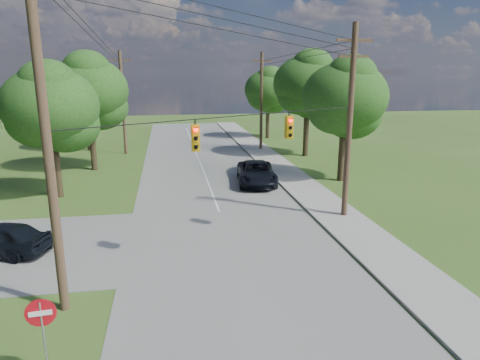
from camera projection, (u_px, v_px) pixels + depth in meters
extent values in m
plane|color=#39581D|center=(198.00, 303.00, 15.27)|extent=(140.00, 140.00, 0.00)
cube|color=gray|center=(232.00, 245.00, 20.37)|extent=(10.00, 100.00, 0.03)
cube|color=#99968F|center=(364.00, 235.00, 21.46)|extent=(2.60, 100.00, 0.12)
cylinder|color=brown|center=(46.00, 138.00, 13.43)|extent=(0.32, 0.32, 12.00)
cylinder|color=brown|center=(349.00, 125.00, 23.09)|extent=(0.32, 0.32, 10.50)
cube|color=brown|center=(355.00, 40.00, 22.02)|extent=(2.00, 0.12, 0.14)
cube|color=brown|center=(354.00, 56.00, 22.22)|extent=(1.70, 0.12, 0.14)
cylinder|color=brown|center=(261.00, 102.00, 44.17)|extent=(0.32, 0.32, 10.00)
cube|color=brown|center=(262.00, 61.00, 43.17)|extent=(2.00, 0.12, 0.14)
cylinder|color=brown|center=(123.00, 104.00, 41.89)|extent=(0.32, 0.32, 10.00)
cube|color=brown|center=(120.00, 60.00, 40.89)|extent=(2.00, 0.12, 0.14)
cylinder|color=black|center=(238.00, 12.00, 17.10)|extent=(13.52, 7.63, 1.53)
cylinder|color=black|center=(238.00, 22.00, 17.20)|extent=(13.52, 7.63, 1.53)
cylinder|color=black|center=(238.00, 33.00, 17.30)|extent=(13.52, 7.63, 1.53)
cylinder|color=black|center=(293.00, 54.00, 32.59)|extent=(0.03, 22.00, 0.53)
cylinder|color=black|center=(99.00, 37.00, 26.53)|extent=(0.43, 29.60, 2.03)
cylinder|color=black|center=(293.00, 59.00, 32.69)|extent=(0.03, 22.00, 0.53)
cylinder|color=black|center=(99.00, 44.00, 26.63)|extent=(0.43, 29.60, 2.03)
cylinder|color=black|center=(238.00, 116.00, 18.12)|extent=(13.52, 7.63, 0.04)
cube|color=#E4AC0D|center=(196.00, 138.00, 16.85)|extent=(0.32, 0.22, 1.05)
sphere|color=#FF0C05|center=(196.00, 130.00, 16.63)|extent=(0.17, 0.17, 0.17)
cube|color=#E4AC0D|center=(195.00, 137.00, 17.08)|extent=(0.32, 0.22, 1.05)
sphere|color=#FF0C05|center=(195.00, 128.00, 17.13)|extent=(0.17, 0.17, 0.17)
cube|color=#E4AC0D|center=(290.00, 127.00, 20.07)|extent=(0.32, 0.22, 1.05)
sphere|color=#FF0C05|center=(291.00, 120.00, 19.85)|extent=(0.17, 0.17, 0.17)
cube|color=#E4AC0D|center=(288.00, 127.00, 20.30)|extent=(0.32, 0.22, 1.05)
sphere|color=#FF0C05|center=(288.00, 119.00, 20.35)|extent=(0.17, 0.17, 0.17)
cylinder|color=#413120|center=(58.00, 173.00, 27.91)|extent=(0.45, 0.45, 3.15)
ellipsoid|color=#194915|center=(51.00, 106.00, 26.84)|extent=(6.00, 6.00, 4.92)
cylinder|color=#413120|center=(93.00, 149.00, 35.67)|extent=(0.50, 0.50, 3.50)
ellipsoid|color=#194915|center=(88.00, 90.00, 34.49)|extent=(6.40, 6.40, 5.25)
cylinder|color=#413120|center=(89.00, 134.00, 44.92)|extent=(0.48, 0.47, 3.32)
ellipsoid|color=#194915|center=(85.00, 90.00, 43.80)|extent=(6.00, 6.00, 4.92)
cylinder|color=#413120|center=(341.00, 159.00, 32.12)|extent=(0.48, 0.48, 3.32)
ellipsoid|color=#194915|center=(345.00, 97.00, 30.99)|extent=(6.20, 6.20, 5.08)
cylinder|color=#413120|center=(306.00, 137.00, 41.71)|extent=(0.52, 0.52, 3.67)
ellipsoid|color=#194915|center=(308.00, 84.00, 40.46)|extent=(6.60, 6.60, 5.41)
cylinder|color=#413120|center=(267.00, 125.00, 53.08)|extent=(0.45, 0.45, 3.15)
ellipsoid|color=#194915|center=(268.00, 90.00, 52.01)|extent=(5.80, 5.80, 4.76)
imported|color=black|center=(0.00, 239.00, 19.06)|extent=(4.74, 3.06, 1.50)
imported|color=black|center=(257.00, 173.00, 31.32)|extent=(3.33, 6.05, 1.61)
cylinder|color=#929597|center=(44.00, 341.00, 11.24)|extent=(0.06, 0.06, 2.27)
cylinder|color=#AD0C17|center=(41.00, 313.00, 11.04)|extent=(0.78, 0.11, 0.78)
cube|color=white|center=(40.00, 314.00, 11.01)|extent=(0.57, 0.09, 0.13)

